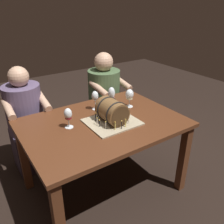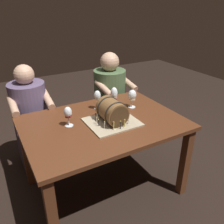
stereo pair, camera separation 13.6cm
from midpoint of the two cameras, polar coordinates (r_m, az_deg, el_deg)
The scene contains 9 objects.
ground_plane at distance 2.46m, azimuth -3.64°, elevation -17.69°, with size 8.00×8.00×0.00m, color black.
dining_table at distance 2.08m, azimuth -4.13°, elevation -4.89°, with size 1.35×0.97×0.74m.
barrel_cake at distance 1.97m, azimuth -1.98°, elevation -0.19°, with size 0.42×0.37×0.22m.
wine_glass_white at distance 2.26m, azimuth 2.56°, elevation 4.09°, with size 0.08×0.08×0.18m.
wine_glass_red at distance 1.93m, azimuth -12.64°, elevation -0.71°, with size 0.07×0.07×0.17m.
wine_glass_empty at distance 2.20m, azimuth -5.92°, elevation 3.74°, with size 0.06×0.06×0.19m.
wine_glass_rose at distance 2.24m, azimuth -1.86°, elevation 4.38°, with size 0.07×0.07×0.21m.
person_seated_left at distance 2.60m, azimuth -21.42°, elevation -2.63°, with size 0.40×0.47×1.13m.
person_seated_right at distance 2.89m, azimuth -3.21°, elevation 2.53°, with size 0.44×0.51×1.15m.
Camera 1 is at (-0.93, -1.53, 1.69)m, focal length 37.62 mm.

